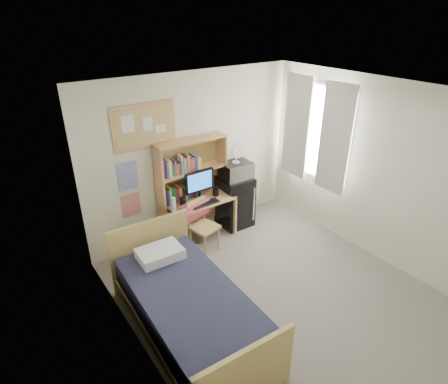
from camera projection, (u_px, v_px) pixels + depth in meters
floor at (280, 297)px, 4.90m from camera, size 3.60×4.20×0.02m
ceiling at (297, 96)px, 3.74m from camera, size 3.60×4.20×0.02m
wall_back at (194, 156)px, 5.85m from camera, size 3.60×0.04×2.60m
wall_left at (143, 266)px, 3.39m from camera, size 0.04×4.20×2.60m
wall_right at (381, 174)px, 5.25m from camera, size 0.04×4.20×2.60m
window_unit at (316, 132)px, 5.97m from camera, size 0.10×1.40×1.70m
curtain_left at (335, 139)px, 5.66m from camera, size 0.04×0.55×1.70m
curtain_right at (297, 127)px, 6.24m from camera, size 0.04×0.55×1.70m
bulletin_board at (144, 126)px, 5.16m from camera, size 0.94×0.03×0.64m
poster_wave at (127, 176)px, 5.30m from camera, size 0.30×0.01×0.42m
poster_japan at (131, 205)px, 5.51m from camera, size 0.28×0.01×0.36m
desk at (199, 219)px, 5.99m from camera, size 1.13×0.58×0.70m
desk_chair at (204, 227)px, 5.66m from camera, size 0.50×0.50×0.83m
mini_fridge at (235, 201)px, 6.35m from camera, size 0.53×0.53×0.87m
bed at (190, 312)px, 4.25m from camera, size 1.14×2.15×0.58m
hutch at (192, 169)px, 5.73m from camera, size 1.15×0.31×0.94m
monitor at (199, 186)px, 5.68m from camera, size 0.48×0.04×0.51m
keyboard at (205, 204)px, 5.68m from camera, size 0.46×0.15×0.02m
speaker_left at (183, 202)px, 5.60m from camera, size 0.07×0.07×0.16m
speaker_right at (216, 191)px, 5.91m from camera, size 0.07×0.07×0.16m
water_bottle at (174, 204)px, 5.46m from camera, size 0.07×0.07×0.22m
hoodie at (194, 209)px, 5.67m from camera, size 0.53×0.27×0.24m
microwave at (236, 170)px, 6.08m from camera, size 0.49×0.38×0.28m
desk_fan at (236, 153)px, 5.95m from camera, size 0.26×0.26×0.31m
pillow at (160, 254)px, 4.66m from camera, size 0.55×0.40×0.13m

